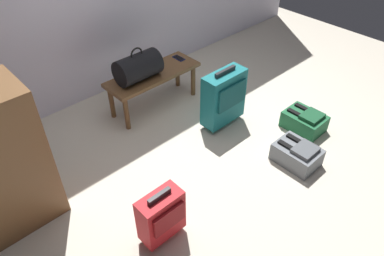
{
  "coord_description": "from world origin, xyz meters",
  "views": [
    {
      "loc": [
        -1.87,
        -1.65,
        2.27
      ],
      "look_at": [
        -0.19,
        0.16,
        0.25
      ],
      "focal_mm": 33.65,
      "sensor_mm": 36.0,
      "label": 1
    }
  ],
  "objects_px": {
    "duffel_bag_black": "(138,67)",
    "cell_phone": "(179,58)",
    "suitcase_small_red": "(161,216)",
    "backpack_grey": "(297,154)",
    "side_cabinet": "(0,162)",
    "bench": "(153,78)",
    "suitcase_upright_teal": "(224,97)",
    "backpack_green": "(304,121)"
  },
  "relations": [
    {
      "from": "cell_phone",
      "to": "suitcase_upright_teal",
      "type": "bearing_deg",
      "value": -97.11
    },
    {
      "from": "cell_phone",
      "to": "side_cabinet",
      "type": "distance_m",
      "value": 2.09
    },
    {
      "from": "suitcase_upright_teal",
      "to": "backpack_green",
      "type": "height_order",
      "value": "suitcase_upright_teal"
    },
    {
      "from": "bench",
      "to": "duffel_bag_black",
      "type": "relative_size",
      "value": 2.27
    },
    {
      "from": "duffel_bag_black",
      "to": "side_cabinet",
      "type": "xyz_separation_m",
      "value": [
        -1.47,
        -0.43,
        0.02
      ]
    },
    {
      "from": "duffel_bag_black",
      "to": "suitcase_small_red",
      "type": "bearing_deg",
      "value": -121.45
    },
    {
      "from": "duffel_bag_black",
      "to": "backpack_grey",
      "type": "bearing_deg",
      "value": -70.71
    },
    {
      "from": "bench",
      "to": "cell_phone",
      "type": "bearing_deg",
      "value": 6.93
    },
    {
      "from": "suitcase_upright_teal",
      "to": "side_cabinet",
      "type": "height_order",
      "value": "side_cabinet"
    },
    {
      "from": "suitcase_small_red",
      "to": "backpack_grey",
      "type": "xyz_separation_m",
      "value": [
        1.35,
        -0.21,
        -0.15
      ]
    },
    {
      "from": "cell_phone",
      "to": "backpack_grey",
      "type": "distance_m",
      "value": 1.62
    },
    {
      "from": "bench",
      "to": "backpack_green",
      "type": "xyz_separation_m",
      "value": [
        0.82,
        -1.32,
        -0.24
      ]
    },
    {
      "from": "bench",
      "to": "backpack_green",
      "type": "bearing_deg",
      "value": -57.96
    },
    {
      "from": "backpack_green",
      "to": "suitcase_upright_teal",
      "type": "bearing_deg",
      "value": 130.86
    },
    {
      "from": "duffel_bag_black",
      "to": "backpack_green",
      "type": "height_order",
      "value": "duffel_bag_black"
    },
    {
      "from": "suitcase_upright_teal",
      "to": "suitcase_small_red",
      "type": "relative_size",
      "value": 1.34
    },
    {
      "from": "suitcase_small_red",
      "to": "backpack_green",
      "type": "relative_size",
      "value": 1.21
    },
    {
      "from": "duffel_bag_black",
      "to": "cell_phone",
      "type": "height_order",
      "value": "duffel_bag_black"
    },
    {
      "from": "backpack_grey",
      "to": "side_cabinet",
      "type": "height_order",
      "value": "side_cabinet"
    },
    {
      "from": "side_cabinet",
      "to": "bench",
      "type": "bearing_deg",
      "value": 14.78
    },
    {
      "from": "cell_phone",
      "to": "backpack_green",
      "type": "distance_m",
      "value": 1.46
    },
    {
      "from": "bench",
      "to": "suitcase_upright_teal",
      "type": "height_order",
      "value": "suitcase_upright_teal"
    },
    {
      "from": "suitcase_small_red",
      "to": "backpack_green",
      "type": "xyz_separation_m",
      "value": [
        1.8,
        0.01,
        -0.15
      ]
    },
    {
      "from": "suitcase_small_red",
      "to": "side_cabinet",
      "type": "relative_size",
      "value": 0.42
    },
    {
      "from": "bench",
      "to": "suitcase_upright_teal",
      "type": "distance_m",
      "value": 0.77
    },
    {
      "from": "duffel_bag_black",
      "to": "cell_phone",
      "type": "bearing_deg",
      "value": 4.88
    },
    {
      "from": "backpack_grey",
      "to": "side_cabinet",
      "type": "xyz_separation_m",
      "value": [
        -2.0,
        1.11,
        0.46
      ]
    },
    {
      "from": "bench",
      "to": "backpack_green",
      "type": "relative_size",
      "value": 2.63
    },
    {
      "from": "suitcase_small_red",
      "to": "backpack_grey",
      "type": "bearing_deg",
      "value": -8.99
    },
    {
      "from": "cell_phone",
      "to": "side_cabinet",
      "type": "relative_size",
      "value": 0.13
    },
    {
      "from": "suitcase_upright_teal",
      "to": "suitcase_small_red",
      "type": "bearing_deg",
      "value": -154.3
    },
    {
      "from": "duffel_bag_black",
      "to": "backpack_grey",
      "type": "relative_size",
      "value": 1.16
    },
    {
      "from": "backpack_grey",
      "to": "suitcase_upright_teal",
      "type": "bearing_deg",
      "value": 94.93
    },
    {
      "from": "bench",
      "to": "backpack_grey",
      "type": "bearing_deg",
      "value": -76.44
    },
    {
      "from": "suitcase_small_red",
      "to": "duffel_bag_black",
      "type": "bearing_deg",
      "value": 58.55
    },
    {
      "from": "cell_phone",
      "to": "suitcase_upright_teal",
      "type": "height_order",
      "value": "suitcase_upright_teal"
    },
    {
      "from": "bench",
      "to": "suitcase_small_red",
      "type": "height_order",
      "value": "suitcase_small_red"
    },
    {
      "from": "bench",
      "to": "backpack_grey",
      "type": "relative_size",
      "value": 2.63
    },
    {
      "from": "cell_phone",
      "to": "side_cabinet",
      "type": "bearing_deg",
      "value": -166.72
    },
    {
      "from": "suitcase_small_red",
      "to": "backpack_grey",
      "type": "relative_size",
      "value": 1.21
    },
    {
      "from": "backpack_green",
      "to": "cell_phone",
      "type": "bearing_deg",
      "value": 107.47
    },
    {
      "from": "duffel_bag_black",
      "to": "backpack_green",
      "type": "xyz_separation_m",
      "value": [
        0.99,
        -1.32,
        -0.43
      ]
    }
  ]
}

